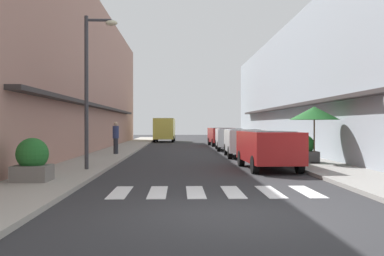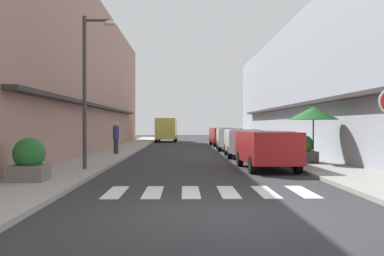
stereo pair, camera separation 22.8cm
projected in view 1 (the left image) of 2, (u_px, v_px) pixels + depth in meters
name	position (u px, v px, depth m)	size (l,w,h in m)	color
ground_plane	(194.00, 154.00, 27.58)	(103.02, 103.02, 0.00)	#2B2B2D
sidewalk_left	(114.00, 153.00, 27.45)	(2.37, 65.56, 0.12)	#9E998E
sidewalk_right	(273.00, 152.00, 27.71)	(2.37, 65.56, 0.12)	gray
building_row_left	(57.00, 75.00, 28.65)	(5.50, 44.15, 9.60)	#A87A6B
building_row_right	(327.00, 88.00, 29.13)	(5.50, 44.15, 8.11)	#939EA8
crosswalk	(214.00, 192.00, 11.77)	(5.20, 2.20, 0.01)	silver
parked_car_near	(268.00, 146.00, 17.63)	(1.90, 4.54, 1.47)	maroon
parked_car_mid	(243.00, 140.00, 24.55)	(1.93, 4.42, 1.47)	silver
parked_car_far	(230.00, 137.00, 31.04)	(1.95, 4.48, 1.47)	silver
parked_car_distant	(221.00, 135.00, 37.49)	(1.97, 4.15, 1.47)	maroon
delivery_van	(165.00, 128.00, 46.71)	(2.12, 5.45, 2.37)	#D8CC4C
street_lamp	(92.00, 76.00, 16.64)	(1.19, 0.28, 5.50)	#38383D
cafe_umbrella	(314.00, 113.00, 19.30)	(2.07, 2.07, 2.35)	#262626
planter_corner	(32.00, 161.00, 13.12)	(0.99, 0.99, 1.22)	slate
planter_midblock	(305.00, 150.00, 19.66)	(1.00, 1.00, 1.16)	#4C4C4C
pedestrian_walking_near	(116.00, 137.00, 25.41)	(0.34, 0.34, 1.76)	#282B33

